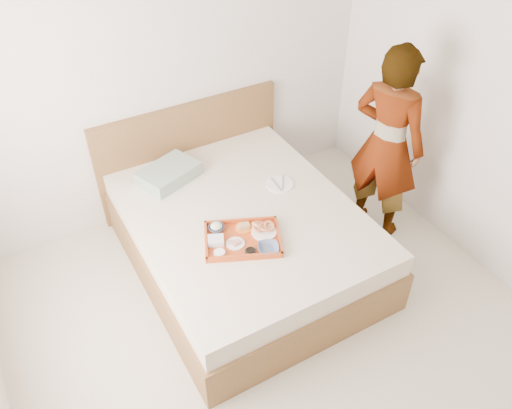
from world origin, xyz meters
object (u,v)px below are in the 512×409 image
object	(u,v)px
bed	(244,238)
dinner_plate	(280,184)
person	(387,145)
tray	(243,239)

from	to	relation	value
bed	dinner_plate	bearing A→B (deg)	19.58
dinner_plate	person	xyz separation A→B (m)	(0.78, -0.29, 0.28)
person	tray	bearing A→B (deg)	74.36
dinner_plate	person	world-z (taller)	person
tray	person	bearing A→B (deg)	29.28
tray	dinner_plate	bearing A→B (deg)	60.61
bed	person	distance (m)	1.32
tray	person	xyz separation A→B (m)	(1.34, 0.13, 0.26)
tray	dinner_plate	distance (m)	0.70
dinner_plate	person	distance (m)	0.88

